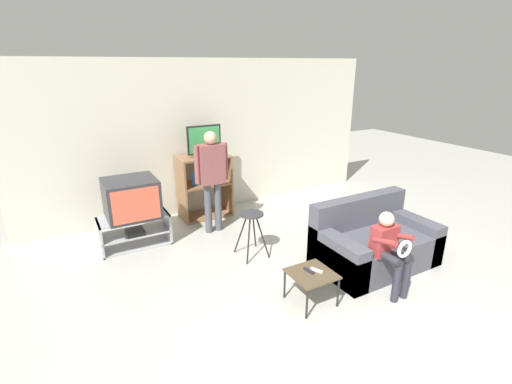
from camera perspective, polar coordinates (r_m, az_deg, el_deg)
The scene contains 13 objects.
ground_plane at distance 3.90m, azimuth 20.50°, elevation -22.38°, with size 18.00×18.00×0.00m, color #B7B7AD.
wall_back at distance 6.55m, azimuth -6.98°, elevation 8.39°, with size 6.40×0.06×2.60m.
tv_stand at distance 5.63m, azimuth -18.15°, elevation -5.78°, with size 0.97×0.45×0.46m.
television_main at distance 5.47m, azimuth -18.65°, elevation -0.89°, with size 0.71×0.65×0.54m.
media_shelf at distance 6.35m, azimuth -7.94°, elevation 0.95°, with size 0.85×0.50×1.07m.
television_flat at distance 6.13m, azimuth -7.97°, elevation 7.70°, with size 0.57×0.20×0.50m.
folding_stool at distance 4.99m, azimuth -0.70°, elevation -4.62°, with size 0.37×0.40×0.63m.
snack_table at distance 4.17m, azimuth 8.54°, elevation -12.70°, with size 0.46×0.46×0.37m.
remote_control_black at distance 4.17m, azimuth 8.16°, elevation -11.88°, with size 0.04×0.14×0.02m, color #232328.
remote_control_white at distance 4.18m, azimuth 9.30°, elevation -11.80°, with size 0.04×0.14×0.02m, color silver.
couch at distance 5.13m, azimuth 17.57°, elevation -7.54°, with size 1.53×0.91×0.84m.
person_standing_adult at distance 5.61m, azimuth -6.83°, elevation 2.97°, with size 0.53×0.20×1.58m.
person_seated_child at distance 4.47m, azimuth 19.85°, elevation -7.82°, with size 0.33×0.43×0.95m.
Camera 1 is at (-2.42, -1.75, 2.52)m, focal length 26.00 mm.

